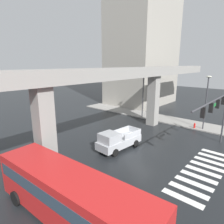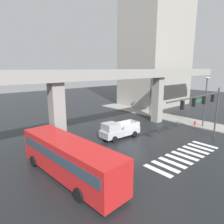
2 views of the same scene
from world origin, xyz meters
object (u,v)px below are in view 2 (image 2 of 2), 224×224
city_bus (69,157)px  traffic_signal_mast (204,104)px  street_lamp_near_corner (206,96)px  street_lamp_mid_block (151,91)px  fire_hydrant (195,124)px  pickup_truck (118,130)px

city_bus → traffic_signal_mast: traffic_signal_mast is taller
street_lamp_near_corner → street_lamp_mid_block: size_ratio=1.00×
street_lamp_mid_block → fire_hydrant: 9.63m
pickup_truck → fire_hydrant: 12.60m
street_lamp_near_corner → street_lamp_mid_block: 9.66m
city_bus → fire_hydrant: size_ratio=12.86×
pickup_truck → street_lamp_mid_block: (12.40, 4.88, 3.57)m
fire_hydrant → street_lamp_mid_block: bearing=87.4°
traffic_signal_mast → fire_hydrant: 8.64m
pickup_truck → street_lamp_near_corner: (12.40, -4.79, 3.57)m
pickup_truck → street_lamp_mid_block: street_lamp_mid_block is taller
city_bus → fire_hydrant: 21.07m
fire_hydrant → traffic_signal_mast: bearing=-149.1°
pickup_truck → traffic_signal_mast: bearing=-54.2°
pickup_truck → street_lamp_near_corner: street_lamp_near_corner is taller
traffic_signal_mast → street_lamp_near_corner: street_lamp_near_corner is taller
pickup_truck → traffic_signal_mast: traffic_signal_mast is taller
city_bus → traffic_signal_mast: (14.57, -3.60, 2.95)m
pickup_truck → city_bus: city_bus is taller
pickup_truck → city_bus: bearing=-155.7°
street_lamp_near_corner → street_lamp_mid_block: same height
street_lamp_near_corner → fire_hydrant: 4.26m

